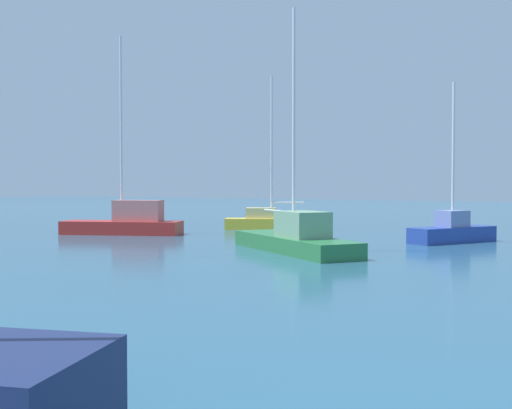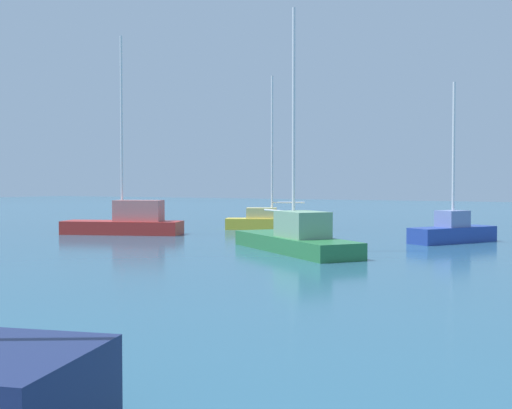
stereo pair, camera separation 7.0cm
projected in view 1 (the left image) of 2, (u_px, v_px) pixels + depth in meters
sailboat_green_mid_harbor at (296, 237)px, 23.77m from camera, size 5.64×6.89×9.16m
sailboat_red_center_channel at (126, 221)px, 32.09m from camera, size 3.81×6.24×10.02m
sailboat_yellow_far_right at (270, 220)px, 35.64m from camera, size 3.46×5.23×8.62m
sailboat_blue_outer_mooring at (452, 230)px, 27.66m from camera, size 4.37×3.15×6.99m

